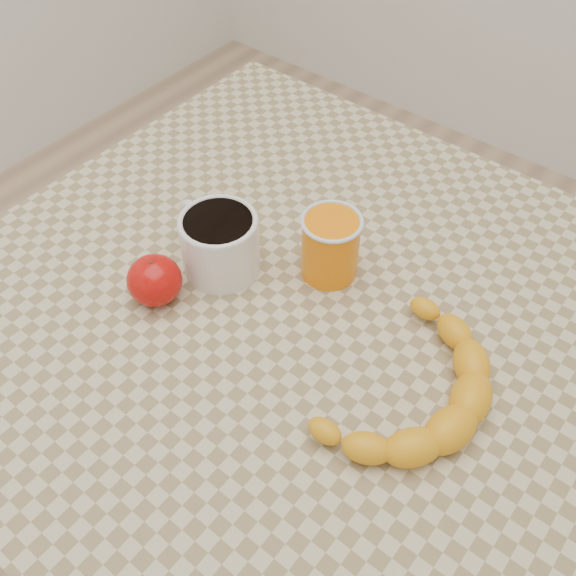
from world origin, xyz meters
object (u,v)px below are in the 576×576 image
Objects in this scene: orange_juice_glass at (330,245)px; apple at (155,280)px; table at (288,342)px; coffee_mug at (219,241)px; banana at (409,387)px.

apple is at bearing -129.69° from orange_juice_glass.
table is 5.70× the size of coffee_mug.
coffee_mug is 1.62× the size of orange_juice_glass.
apple is at bearing -105.89° from coffee_mug.
apple reaches higher than table.
orange_juice_glass reaches higher than table.
table is at bearing -99.00° from orange_juice_glass.
orange_juice_glass is at bearing 159.67° from banana.
apple is at bearing -142.66° from table.
banana is (0.28, -0.02, -0.02)m from coffee_mug.
apple reaches higher than banana.
orange_juice_glass reaches higher than banana.
apple is (-0.13, -0.16, -0.01)m from orange_juice_glass.
coffee_mug is 0.48× the size of banana.
banana is (0.18, -0.03, 0.11)m from table.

